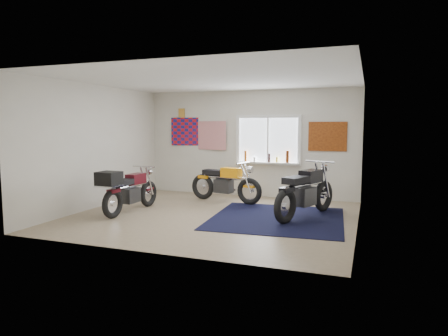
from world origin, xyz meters
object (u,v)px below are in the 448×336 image
(black_chrome_bike, at_px, (305,193))
(maroon_tourer, at_px, (127,190))
(navy_rug, at_px, (277,218))
(yellow_triumph, at_px, (225,184))

(black_chrome_bike, xyz_separation_m, maroon_tourer, (-3.50, -0.93, 0.01))
(black_chrome_bike, height_order, maroon_tourer, black_chrome_bike)
(navy_rug, bearing_deg, yellow_triumph, 140.19)
(yellow_triumph, xyz_separation_m, maroon_tourer, (-1.46, -1.89, 0.06))
(black_chrome_bike, relative_size, maroon_tourer, 1.10)
(yellow_triumph, height_order, black_chrome_bike, black_chrome_bike)
(yellow_triumph, distance_m, maroon_tourer, 2.39)
(navy_rug, distance_m, maroon_tourer, 3.11)
(navy_rug, distance_m, yellow_triumph, 2.06)
(black_chrome_bike, bearing_deg, maroon_tourer, 126.41)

